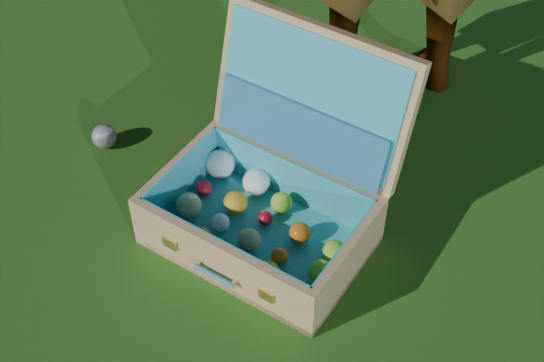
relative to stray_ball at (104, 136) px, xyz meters
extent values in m
plane|color=#215114|center=(0.43, -0.09, -0.04)|extent=(60.00, 60.00, 0.00)
sphere|color=teal|center=(0.00, 0.00, 0.00)|extent=(0.07, 0.07, 0.07)
cube|color=tan|center=(0.57, -0.11, -0.03)|extent=(0.57, 0.41, 0.02)
cube|color=tan|center=(0.56, -0.28, 0.04)|extent=(0.54, 0.07, 0.16)
cube|color=tan|center=(0.59, 0.06, 0.04)|extent=(0.54, 0.07, 0.16)
cube|color=tan|center=(0.32, -0.09, 0.04)|extent=(0.05, 0.32, 0.16)
cube|color=tan|center=(0.83, -0.14, 0.04)|extent=(0.05, 0.32, 0.16)
cube|color=teal|center=(0.57, -0.11, -0.01)|extent=(0.53, 0.37, 0.01)
cube|color=teal|center=(0.56, -0.27, 0.05)|extent=(0.49, 0.05, 0.14)
cube|color=teal|center=(0.59, 0.04, 0.05)|extent=(0.49, 0.05, 0.14)
cube|color=teal|center=(0.33, -0.09, 0.05)|extent=(0.04, 0.32, 0.14)
cube|color=teal|center=(0.82, -0.14, 0.05)|extent=(0.04, 0.32, 0.14)
cube|color=tan|center=(0.60, 0.13, 0.29)|extent=(0.55, 0.18, 0.35)
cube|color=teal|center=(0.60, 0.11, 0.30)|extent=(0.50, 0.14, 0.31)
cube|color=teal|center=(0.59, 0.08, 0.20)|extent=(0.48, 0.10, 0.15)
cube|color=#F2C659|center=(0.41, -0.28, 0.04)|extent=(0.04, 0.01, 0.03)
cube|color=#F2C659|center=(0.70, -0.31, 0.04)|extent=(0.04, 0.01, 0.03)
cylinder|color=teal|center=(0.55, -0.31, 0.03)|extent=(0.12, 0.02, 0.01)
cube|color=#F2C659|center=(0.50, -0.29, 0.03)|extent=(0.01, 0.02, 0.01)
cube|color=#F2C659|center=(0.61, -0.30, 0.03)|extent=(0.01, 0.02, 0.01)
sphere|color=#0E1F49|center=(0.36, -0.22, 0.02)|extent=(0.06, 0.06, 0.06)
sphere|color=orange|center=(0.46, -0.21, 0.02)|extent=(0.05, 0.05, 0.05)
sphere|color=#0E1F49|center=(0.57, -0.23, 0.02)|extent=(0.06, 0.06, 0.06)
sphere|color=gold|center=(0.66, -0.24, 0.02)|extent=(0.07, 0.07, 0.07)
sphere|color=#B4E638|center=(0.77, -0.25, 0.02)|extent=(0.06, 0.06, 0.06)
sphere|color=beige|center=(0.38, -0.13, 0.02)|extent=(0.07, 0.07, 0.07)
sphere|color=white|center=(0.47, -0.14, 0.01)|extent=(0.05, 0.05, 0.05)
sphere|color=beige|center=(0.57, -0.16, 0.02)|extent=(0.06, 0.06, 0.06)
sphere|color=orange|center=(0.66, -0.17, 0.01)|extent=(0.04, 0.04, 0.04)
sphere|color=#B4E638|center=(0.78, -0.17, 0.02)|extent=(0.06, 0.06, 0.06)
sphere|color=#B40E21|center=(0.37, -0.05, 0.01)|extent=(0.04, 0.04, 0.04)
sphere|color=gold|center=(0.48, -0.07, 0.02)|extent=(0.06, 0.06, 0.06)
sphere|color=#B40E21|center=(0.57, -0.07, 0.01)|extent=(0.04, 0.04, 0.04)
sphere|color=orange|center=(0.68, -0.08, 0.02)|extent=(0.06, 0.06, 0.06)
sphere|color=#B4E638|center=(0.78, -0.10, 0.02)|extent=(0.06, 0.06, 0.06)
sphere|color=white|center=(0.37, 0.03, 0.03)|extent=(0.08, 0.08, 0.08)
sphere|color=white|center=(0.49, 0.02, 0.03)|extent=(0.07, 0.07, 0.07)
sphere|color=#B4E638|center=(0.59, -0.01, 0.02)|extent=(0.06, 0.06, 0.06)
camera|label=1|loc=(1.19, -1.22, 1.49)|focal=50.00mm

